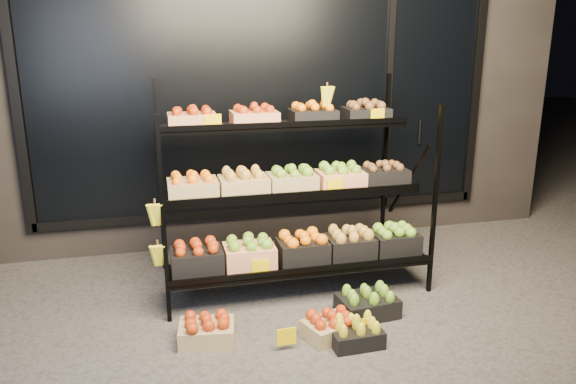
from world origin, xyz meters
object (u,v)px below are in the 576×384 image
object	(u,v)px
display_rack	(292,192)
floor_crate_midleft	(356,333)
floor_crate_midright	(330,325)
floor_crate_left	(207,329)

from	to	relation	value
display_rack	floor_crate_midleft	xyz separation A→B (m)	(0.18, -1.03, -0.70)
display_rack	floor_crate_midright	world-z (taller)	display_rack
floor_crate_midleft	floor_crate_midright	xyz separation A→B (m)	(-0.13, 0.13, 0.00)
display_rack	floor_crate_left	bearing A→B (deg)	-135.76
floor_crate_midleft	display_rack	bearing A→B (deg)	98.13
display_rack	floor_crate_midright	xyz separation A→B (m)	(0.04, -0.90, -0.70)
floor_crate_left	floor_crate_midleft	bearing A→B (deg)	-7.49
floor_crate_left	floor_crate_midleft	size ratio (longest dim) A/B	1.16
floor_crate_left	floor_crate_midleft	xyz separation A→B (m)	(0.96, -0.27, -0.00)
floor_crate_left	floor_crate_midleft	distance (m)	1.00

